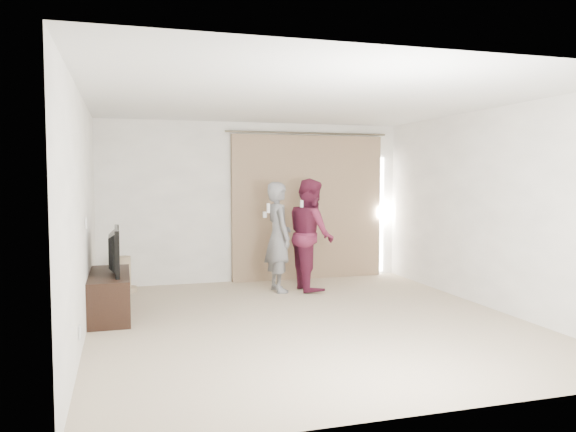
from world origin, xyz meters
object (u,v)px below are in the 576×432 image
object	(u,v)px
tv_console	(110,295)
person_woman	(311,234)
person_man	(278,237)
tv	(109,251)

from	to	relation	value
tv_console	person_woman	distance (m)	3.09
person_man	person_woman	distance (m)	0.51
tv	person_man	bearing A→B (deg)	-70.61
person_man	tv	bearing A→B (deg)	-159.94
tv	person_woman	distance (m)	3.04
tv	person_man	world-z (taller)	person_man
tv_console	person_woman	size ratio (longest dim) A/B	0.82
person_man	person_woman	xyz separation A→B (m)	(0.51, 0.00, 0.02)
tv_console	tv	world-z (taller)	tv
person_man	person_woman	bearing A→B (deg)	0.11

